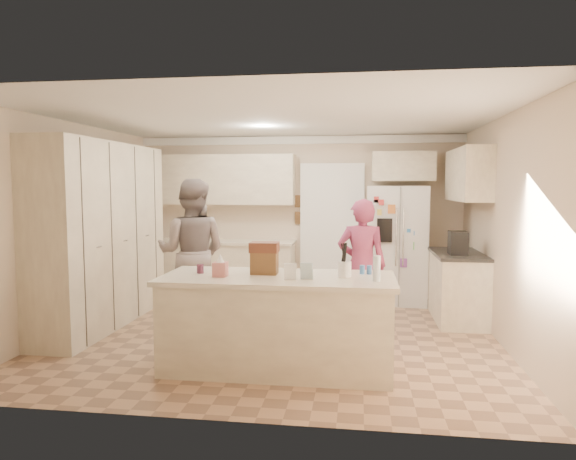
# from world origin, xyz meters

# --- Properties ---
(floor) EXTENTS (5.20, 4.60, 0.02)m
(floor) POSITION_xyz_m (0.00, 0.00, -0.01)
(floor) COLOR #A68060
(floor) RESTS_ON ground
(ceiling) EXTENTS (5.20, 4.60, 0.02)m
(ceiling) POSITION_xyz_m (0.00, 0.00, 2.61)
(ceiling) COLOR white
(ceiling) RESTS_ON wall_back
(wall_back) EXTENTS (5.20, 0.02, 2.60)m
(wall_back) POSITION_xyz_m (0.00, 2.31, 1.30)
(wall_back) COLOR beige
(wall_back) RESTS_ON ground
(wall_front) EXTENTS (5.20, 0.02, 2.60)m
(wall_front) POSITION_xyz_m (0.00, -2.31, 1.30)
(wall_front) COLOR beige
(wall_front) RESTS_ON ground
(wall_left) EXTENTS (0.02, 4.60, 2.60)m
(wall_left) POSITION_xyz_m (-2.61, 0.00, 1.30)
(wall_left) COLOR beige
(wall_left) RESTS_ON ground
(wall_right) EXTENTS (0.02, 4.60, 2.60)m
(wall_right) POSITION_xyz_m (2.61, 0.00, 1.30)
(wall_right) COLOR beige
(wall_right) RESTS_ON ground
(crown_back) EXTENTS (5.20, 0.08, 0.12)m
(crown_back) POSITION_xyz_m (0.00, 2.26, 2.53)
(crown_back) COLOR white
(crown_back) RESTS_ON wall_back
(pantry_bank) EXTENTS (0.60, 2.60, 2.35)m
(pantry_bank) POSITION_xyz_m (-2.30, 0.20, 1.18)
(pantry_bank) COLOR #F4E7C5
(pantry_bank) RESTS_ON floor
(back_base_cab) EXTENTS (2.20, 0.60, 0.88)m
(back_base_cab) POSITION_xyz_m (-1.15, 2.00, 0.44)
(back_base_cab) COLOR #F4E7C5
(back_base_cab) RESTS_ON floor
(back_countertop) EXTENTS (2.24, 0.63, 0.04)m
(back_countertop) POSITION_xyz_m (-1.15, 1.99, 0.90)
(back_countertop) COLOR beige
(back_countertop) RESTS_ON back_base_cab
(back_upper_cab) EXTENTS (2.20, 0.35, 0.80)m
(back_upper_cab) POSITION_xyz_m (-1.15, 2.12, 1.90)
(back_upper_cab) COLOR #F4E7C5
(back_upper_cab) RESTS_ON wall_back
(doorway_opening) EXTENTS (0.90, 0.06, 2.10)m
(doorway_opening) POSITION_xyz_m (0.55, 2.28, 1.05)
(doorway_opening) COLOR black
(doorway_opening) RESTS_ON floor
(doorway_casing) EXTENTS (1.02, 0.03, 2.22)m
(doorway_casing) POSITION_xyz_m (0.55, 2.24, 1.05)
(doorway_casing) COLOR white
(doorway_casing) RESTS_ON floor
(wall_frame_upper) EXTENTS (0.15, 0.02, 0.20)m
(wall_frame_upper) POSITION_xyz_m (0.02, 2.27, 1.55)
(wall_frame_upper) COLOR brown
(wall_frame_upper) RESTS_ON wall_back
(wall_frame_lower) EXTENTS (0.15, 0.02, 0.20)m
(wall_frame_lower) POSITION_xyz_m (0.02, 2.27, 1.28)
(wall_frame_lower) COLOR brown
(wall_frame_lower) RESTS_ON wall_back
(refrigerator) EXTENTS (0.96, 0.77, 1.80)m
(refrigerator) POSITION_xyz_m (1.57, 1.99, 0.90)
(refrigerator) COLOR white
(refrigerator) RESTS_ON floor
(fridge_seam) EXTENTS (0.02, 0.02, 1.78)m
(fridge_seam) POSITION_xyz_m (1.57, 1.63, 0.90)
(fridge_seam) COLOR gray
(fridge_seam) RESTS_ON refrigerator
(fridge_dispenser) EXTENTS (0.22, 0.03, 0.35)m
(fridge_dispenser) POSITION_xyz_m (1.35, 1.62, 1.15)
(fridge_dispenser) COLOR black
(fridge_dispenser) RESTS_ON refrigerator
(fridge_handle_l) EXTENTS (0.02, 0.02, 0.85)m
(fridge_handle_l) POSITION_xyz_m (1.52, 1.62, 1.05)
(fridge_handle_l) COLOR silver
(fridge_handle_l) RESTS_ON refrigerator
(fridge_handle_r) EXTENTS (0.02, 0.02, 0.85)m
(fridge_handle_r) POSITION_xyz_m (1.62, 1.62, 1.05)
(fridge_handle_r) COLOR silver
(fridge_handle_r) RESTS_ON refrigerator
(over_fridge_cab) EXTENTS (0.95, 0.35, 0.45)m
(over_fridge_cab) POSITION_xyz_m (1.65, 2.12, 2.10)
(over_fridge_cab) COLOR #F4E7C5
(over_fridge_cab) RESTS_ON wall_back
(right_base_cab) EXTENTS (0.60, 1.20, 0.88)m
(right_base_cab) POSITION_xyz_m (2.30, 1.00, 0.44)
(right_base_cab) COLOR #F4E7C5
(right_base_cab) RESTS_ON floor
(right_countertop) EXTENTS (0.63, 1.24, 0.04)m
(right_countertop) POSITION_xyz_m (2.29, 1.00, 0.90)
(right_countertop) COLOR #2D2B28
(right_countertop) RESTS_ON right_base_cab
(right_upper_cab) EXTENTS (0.35, 1.50, 0.70)m
(right_upper_cab) POSITION_xyz_m (2.43, 1.20, 1.95)
(right_upper_cab) COLOR #F4E7C5
(right_upper_cab) RESTS_ON wall_right
(coffee_maker) EXTENTS (0.22, 0.28, 0.30)m
(coffee_maker) POSITION_xyz_m (2.25, 0.80, 1.07)
(coffee_maker) COLOR black
(coffee_maker) RESTS_ON right_countertop
(island_base) EXTENTS (2.20, 0.90, 0.88)m
(island_base) POSITION_xyz_m (0.20, -1.10, 0.44)
(island_base) COLOR #F4E7C5
(island_base) RESTS_ON floor
(island_top) EXTENTS (2.28, 0.96, 0.05)m
(island_top) POSITION_xyz_m (0.20, -1.10, 0.90)
(island_top) COLOR beige
(island_top) RESTS_ON island_base
(utensil_crock) EXTENTS (0.13, 0.13, 0.15)m
(utensil_crock) POSITION_xyz_m (0.85, -1.05, 1.00)
(utensil_crock) COLOR white
(utensil_crock) RESTS_ON island_top
(tissue_box) EXTENTS (0.13, 0.13, 0.14)m
(tissue_box) POSITION_xyz_m (-0.35, -1.20, 1.00)
(tissue_box) COLOR #C36F6C
(tissue_box) RESTS_ON island_top
(tissue_plume) EXTENTS (0.08, 0.08, 0.08)m
(tissue_plume) POSITION_xyz_m (-0.35, -1.20, 1.10)
(tissue_plume) COLOR white
(tissue_plume) RESTS_ON tissue_box
(dollhouse_body) EXTENTS (0.26, 0.18, 0.22)m
(dollhouse_body) POSITION_xyz_m (0.05, -1.00, 1.04)
(dollhouse_body) COLOR brown
(dollhouse_body) RESTS_ON island_top
(dollhouse_roof) EXTENTS (0.28, 0.20, 0.10)m
(dollhouse_roof) POSITION_xyz_m (0.05, -1.00, 1.20)
(dollhouse_roof) COLOR #592D1E
(dollhouse_roof) RESTS_ON dollhouse_body
(jam_jar) EXTENTS (0.07, 0.07, 0.09)m
(jam_jar) POSITION_xyz_m (-0.60, -1.05, 0.97)
(jam_jar) COLOR #59263F
(jam_jar) RESTS_ON island_top
(greeting_card_a) EXTENTS (0.12, 0.06, 0.16)m
(greeting_card_a) POSITION_xyz_m (0.35, -1.30, 1.01)
(greeting_card_a) COLOR white
(greeting_card_a) RESTS_ON island_top
(greeting_card_b) EXTENTS (0.12, 0.05, 0.16)m
(greeting_card_b) POSITION_xyz_m (0.50, -1.25, 1.01)
(greeting_card_b) COLOR silver
(greeting_card_b) RESTS_ON island_top
(water_bottle) EXTENTS (0.07, 0.07, 0.24)m
(water_bottle) POSITION_xyz_m (1.15, -1.25, 1.04)
(water_bottle) COLOR silver
(water_bottle) RESTS_ON island_top
(shaker_salt) EXTENTS (0.05, 0.05, 0.09)m
(shaker_salt) POSITION_xyz_m (1.02, -0.88, 0.97)
(shaker_salt) COLOR #3B6EB6
(shaker_salt) RESTS_ON island_top
(shaker_pepper) EXTENTS (0.05, 0.05, 0.09)m
(shaker_pepper) POSITION_xyz_m (1.09, -0.88, 0.97)
(shaker_pepper) COLOR #3B6EB6
(shaker_pepper) RESTS_ON island_top
(teen_boy) EXTENTS (0.96, 0.77, 1.89)m
(teen_boy) POSITION_xyz_m (-1.15, 0.34, 0.95)
(teen_boy) COLOR gray
(teen_boy) RESTS_ON floor
(teen_girl) EXTENTS (0.62, 0.42, 1.65)m
(teen_girl) POSITION_xyz_m (1.02, 0.31, 0.82)
(teen_girl) COLOR #A53751
(teen_girl) RESTS_ON floor
(fridge_magnets) EXTENTS (0.76, 0.02, 1.44)m
(fridge_magnets) POSITION_xyz_m (1.57, 1.62, 0.90)
(fridge_magnets) COLOR tan
(fridge_magnets) RESTS_ON refrigerator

